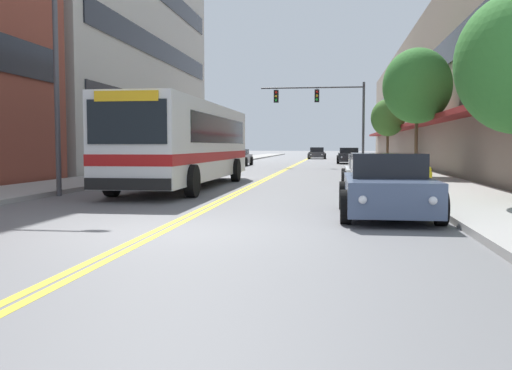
{
  "coord_description": "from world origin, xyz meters",
  "views": [
    {
      "loc": [
        3.17,
        -9.99,
        1.57
      ],
      "look_at": [
        -0.68,
        17.82,
        -0.38
      ],
      "focal_mm": 40.0,
      "sensor_mm": 36.0,
      "label": 1
    }
  ],
  "objects": [
    {
      "name": "car_charcoal_parked_right_far",
      "position": [
        4.38,
        40.39,
        0.65
      ],
      "size": [
        2.09,
        4.77,
        1.37
      ],
      "color": "#232328",
      "rests_on": "ground_plane"
    },
    {
      "name": "city_bus",
      "position": [
        -2.35,
        11.04,
        1.74
      ],
      "size": [
        2.83,
        12.56,
        3.08
      ],
      "color": "silver",
      "rests_on": "ground_plane"
    },
    {
      "name": "fire_hydrant",
      "position": [
        5.95,
        7.61,
        0.54
      ],
      "size": [
        0.31,
        0.23,
        0.8
      ],
      "color": "yellow",
      "rests_on": "sidewalk_right"
    },
    {
      "name": "car_slate_blue_parked_right_foreground",
      "position": [
        4.32,
        2.85,
        0.65
      ],
      "size": [
        2.07,
        4.36,
        1.4
      ],
      "color": "#475675",
      "rests_on": "ground_plane"
    },
    {
      "name": "street_tree_right_far",
      "position": [
        6.89,
        31.61,
        3.53
      ],
      "size": [
        2.41,
        2.41,
        4.73
      ],
      "color": "brown",
      "rests_on": "sidewalk_right"
    },
    {
      "name": "car_white_parked_right_mid",
      "position": [
        4.45,
        10.98,
        0.58
      ],
      "size": [
        2.04,
        4.18,
        1.25
      ],
      "color": "white",
      "rests_on": "ground_plane"
    },
    {
      "name": "storefront_row_right",
      "position": [
        12.79,
        37.0,
        5.11
      ],
      "size": [
        9.1,
        68.0,
        10.23
      ],
      "color": "gray",
      "rests_on": "ground_plane"
    },
    {
      "name": "car_black_parked_left_near",
      "position": [
        -4.4,
        25.35,
        0.6
      ],
      "size": [
        2.08,
        4.14,
        1.3
      ],
      "color": "black",
      "rests_on": "ground_plane"
    },
    {
      "name": "sidewalk_right",
      "position": [
        7.03,
        37.0,
        0.07
      ],
      "size": [
        3.06,
        106.0,
        0.14
      ],
      "color": "#9E9B96",
      "rests_on": "ground_plane"
    },
    {
      "name": "sidewalk_left",
      "position": [
        -7.03,
        37.0,
        0.07
      ],
      "size": [
        3.06,
        106.0,
        0.14
      ],
      "color": "#9E9B96",
      "rests_on": "ground_plane"
    },
    {
      "name": "street_lamp_left_near",
      "position": [
        -5.03,
        6.62,
        5.43
      ],
      "size": [
        2.24,
        0.28,
        9.31
      ],
      "color": "#47474C",
      "rests_on": "ground_plane"
    },
    {
      "name": "ground_plane",
      "position": [
        0.0,
        37.0,
        0.0
      ],
      "size": [
        240.0,
        240.0,
        0.0
      ],
      "primitive_type": "plane",
      "color": "slate"
    },
    {
      "name": "street_tree_right_mid",
      "position": [
        6.98,
        17.86,
        4.36
      ],
      "size": [
        3.22,
        3.22,
        5.99
      ],
      "color": "brown",
      "rests_on": "sidewalk_right"
    },
    {
      "name": "traffic_signal_mast",
      "position": [
        2.53,
        32.08,
        4.43
      ],
      "size": [
        7.56,
        0.38,
        6.13
      ],
      "color": "#47474C",
      "rests_on": "ground_plane"
    },
    {
      "name": "car_silver_parked_left_far",
      "position": [
        -4.34,
        33.82,
        0.61
      ],
      "size": [
        1.96,
        4.73,
        1.28
      ],
      "color": "#B7B7BC",
      "rests_on": "ground_plane"
    },
    {
      "name": "centre_line",
      "position": [
        0.0,
        37.0,
        0.0
      ],
      "size": [
        0.34,
        106.0,
        0.01
      ],
      "color": "yellow",
      "rests_on": "ground_plane"
    },
    {
      "name": "car_dark_grey_moving_lead",
      "position": [
        1.1,
        57.65,
        0.62
      ],
      "size": [
        2.08,
        4.32,
        1.35
      ],
      "color": "#38383D",
      "rests_on": "ground_plane"
    }
  ]
}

